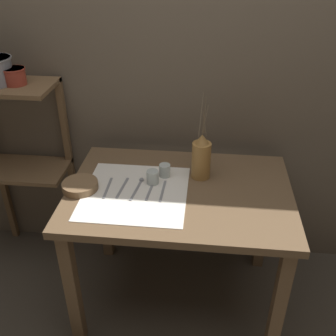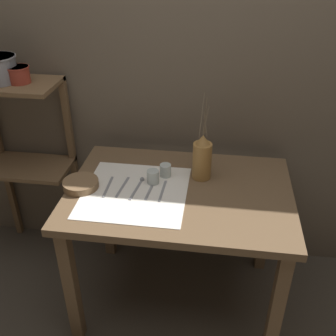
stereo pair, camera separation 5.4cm
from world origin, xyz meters
name	(u,v)px [view 2 (the right image)]	position (x,y,z in m)	size (l,w,h in m)	color
ground_plane	(178,296)	(0.00, 0.00, 0.00)	(12.00, 12.00, 0.00)	#473F35
stone_wall_back	(191,74)	(0.00, 0.50, 1.20)	(7.00, 0.06, 2.40)	brown
wooden_table	(179,207)	(0.00, 0.00, 0.66)	(1.11, 0.78, 0.77)	brown
wooden_shelf_unit	(25,139)	(-0.96, 0.33, 0.82)	(0.52, 0.31, 1.18)	brown
linen_cloth	(135,192)	(-0.21, -0.05, 0.78)	(0.51, 0.51, 0.00)	white
pitcher_with_flowers	(202,158)	(0.10, 0.13, 0.89)	(0.10, 0.10, 0.46)	olive
wooden_bowl	(81,184)	(-0.49, -0.05, 0.79)	(0.18, 0.18, 0.04)	brown
glass_tumbler_near	(153,177)	(-0.14, 0.04, 0.81)	(0.06, 0.06, 0.07)	#B7C1BC
glass_tumbler_far	(165,170)	(-0.09, 0.11, 0.81)	(0.06, 0.06, 0.07)	#B7C1BC
fork_outer	(108,187)	(-0.36, -0.03, 0.78)	(0.01, 0.18, 0.00)	gray
knife_center	(122,187)	(-0.28, -0.02, 0.78)	(0.03, 0.18, 0.00)	gray
spoon_inner	(140,183)	(-0.21, 0.02, 0.78)	(0.04, 0.19, 0.02)	gray
spoon_outer	(153,183)	(-0.14, 0.03, 0.78)	(0.03, 0.19, 0.02)	gray
fork_inner	(163,191)	(-0.08, -0.03, 0.78)	(0.02, 0.18, 0.00)	gray
metal_pot_small	(19,74)	(-0.90, 0.30, 1.23)	(0.12, 0.12, 0.09)	#9E3828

